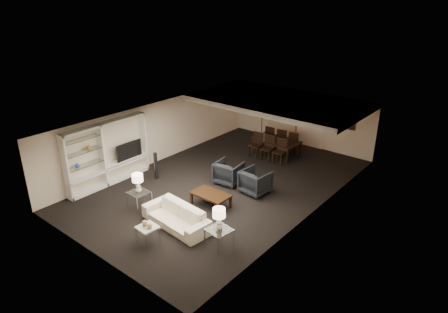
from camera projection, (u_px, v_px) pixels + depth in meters
floor at (224, 184)px, 14.77m from camera, size 11.00×11.00×0.00m
ceiling at (224, 119)px, 13.80m from camera, size 7.00×11.00×0.02m
wall_back at (300, 117)px, 18.20m from camera, size 7.00×0.02×2.50m
wall_front at (90, 215)px, 10.36m from camera, size 7.00×0.02×2.50m
wall_left at (158, 132)px, 16.33m from camera, size 0.02×11.00×2.50m
wall_right at (312, 180)px, 12.24m from camera, size 0.02×11.00×2.50m
ceiling_soffit at (278, 102)px, 16.33m from camera, size 7.00×4.00×0.20m
curtains at (282, 115)px, 18.69m from camera, size 1.50×0.12×2.40m
door at (313, 125)px, 17.85m from camera, size 0.90×0.05×2.10m
painting at (344, 120)px, 16.83m from camera, size 0.95×0.04×0.65m
media_unit at (108, 154)px, 14.39m from camera, size 0.38×3.40×2.35m
pendant_light at (284, 114)px, 16.34m from camera, size 0.52×0.52×0.24m
sofa at (176, 216)px, 12.02m from camera, size 2.36×1.09×0.67m
coffee_table at (211, 200)px, 13.20m from camera, size 1.26×0.74×0.45m
armchair_left at (229, 172)px, 14.69m from camera, size 1.02×1.04×0.85m
armchair_right at (256, 182)px, 13.99m from camera, size 0.99×1.01×0.85m
side_table_left at (140, 200)px, 13.03m from camera, size 0.67×0.67×0.59m
side_table_right at (219, 238)px, 11.04m from camera, size 0.71×0.71×0.59m
table_lamp_left at (138, 183)px, 12.79m from camera, size 0.39×0.39×0.65m
table_lamp_right at (219, 219)px, 10.80m from camera, size 0.38×0.38×0.65m
marble_table at (148, 235)px, 11.26m from camera, size 0.57×0.57×0.52m
gold_gourd_a at (145, 223)px, 11.19m from camera, size 0.17×0.17×0.17m
gold_gourd_b at (150, 226)px, 11.08m from camera, size 0.15×0.15×0.15m
television at (127, 150)px, 15.02m from camera, size 1.12×0.15×0.65m
vase_blue at (77, 165)px, 13.52m from camera, size 0.17×0.17×0.18m
vase_amber at (89, 147)px, 13.70m from camera, size 0.18×0.18×0.19m
floor_speaker at (156, 166)px, 15.00m from camera, size 0.15×0.15×1.05m
dining_table at (275, 148)px, 17.18m from camera, size 2.06×1.21×0.70m
chair_nl at (255, 145)px, 17.00m from camera, size 0.50×0.50×1.05m
chair_nm at (267, 148)px, 16.65m from camera, size 0.52×0.52×1.05m
chair_nr at (279, 152)px, 16.30m from camera, size 0.52×0.52×1.05m
chair_fl at (272, 137)px, 17.92m from camera, size 0.49×0.49×1.05m
chair_fm at (284, 140)px, 17.57m from camera, size 0.52×0.52×1.05m
chair_fr at (295, 143)px, 17.22m from camera, size 0.50×0.50×1.05m
floor_lamp at (262, 117)px, 19.21m from camera, size 0.30×0.30×1.89m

